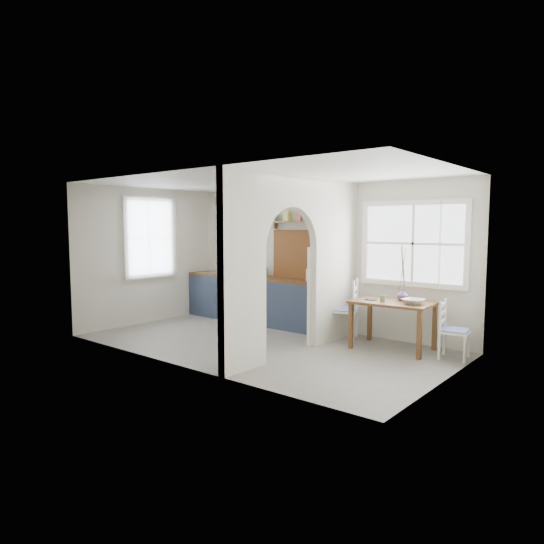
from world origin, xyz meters
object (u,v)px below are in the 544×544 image
Objects in this scene: chair_left at (342,309)px; kettle at (310,274)px; dining_table at (393,325)px; vase at (403,295)px; chair_right at (455,330)px.

chair_left is 0.95m from kettle.
dining_table is 0.49m from vase.
chair_right is at bearing 66.58° from chair_left.
kettle is at bearing -125.09° from chair_left.
chair_left is 3.95× the size of kettle.
chair_right reaches higher than dining_table.
kettle is at bearing 175.78° from vase.
dining_table is 4.66× the size of kettle.
kettle is (-2.64, 0.23, 0.61)m from chair_right.
kettle is (-0.78, 0.18, 0.52)m from chair_left.
dining_table is 1.18× the size of chair_left.
chair_right is at bearing 0.09° from dining_table.
chair_right is 2.72m from kettle.
kettle reaches higher than chair_left.
chair_right is at bearing 7.36° from kettle.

